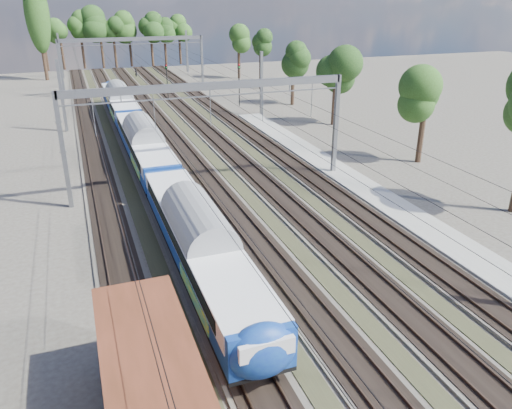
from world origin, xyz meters
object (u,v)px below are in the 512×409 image
object	(u,v)px
worker	(136,73)
signal_far	(239,79)
emu_train	(144,141)
signal_near	(167,78)

from	to	relation	value
worker	signal_far	bearing A→B (deg)	176.22
emu_train	signal_near	size ratio (longest dim) A/B	11.74
worker	signal_near	xyz separation A→B (m)	(1.50, -26.05, 2.65)
worker	signal_far	xyz separation A→B (m)	(10.75, -33.60, 3.05)
emu_train	signal_far	bearing A→B (deg)	54.32
signal_near	signal_far	xyz separation A→B (m)	(9.25, -7.55, 0.40)
emu_train	worker	bearing A→B (deg)	83.36
worker	signal_near	world-z (taller)	signal_near
signal_near	signal_far	size ratio (longest dim) A/B	0.90
emu_train	worker	xyz separation A→B (m)	(6.75, 57.98, -1.79)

